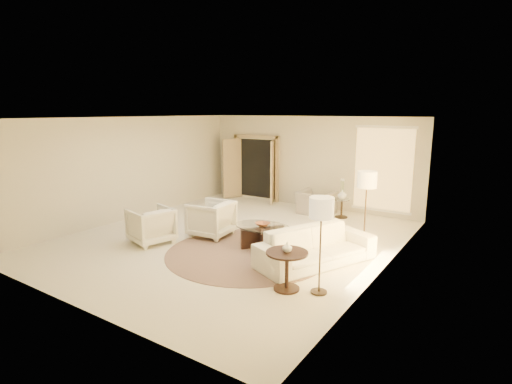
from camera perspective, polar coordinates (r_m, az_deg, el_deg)
The scene contains 18 objects.
room at distance 9.14m, azimuth -3.48°, elevation 1.69°, with size 7.04×8.04×2.83m.
windows_right at distance 7.72m, azimuth 17.95°, elevation -1.05°, with size 0.10×6.40×2.40m, color #F4C261, non-canonical shape.
window_back_corner at distance 11.68m, azimuth 17.67°, elevation 3.08°, with size 1.70×0.10×2.40m, color #F4C261, non-canonical shape.
curtains_right at distance 8.60m, azimuth 19.24°, elevation -0.23°, with size 0.06×5.20×2.60m, color #C1A78D, non-canonical shape.
french_doors at distance 13.35m, azimuth -0.15°, elevation 3.40°, with size 1.95×0.66×2.16m.
area_rug at distance 8.55m, azimuth -1.18°, elevation -8.66°, with size 3.46×3.46×0.01m, color #49332A.
sofa at distance 7.95m, azimuth 8.54°, elevation -7.71°, with size 2.42×0.95×0.71m, color white.
armchair_left at distance 9.60m, azimuth -6.45°, elevation -3.56°, with size 0.91×0.86×0.94m, color white.
armchair_right at distance 9.37m, azimuth -14.77°, elevation -4.38°, with size 0.87×0.82×0.90m, color white.
accent_chair at distance 11.71m, azimuth 8.59°, elevation -0.97°, with size 1.03×0.67×0.90m, color gray.
coffee_table at distance 8.81m, azimuth 0.96°, elevation -6.00°, with size 1.38×1.38×0.48m.
end_table at distance 6.77m, azimuth 4.44°, elevation -10.19°, with size 0.71×0.71×0.67m.
side_table at distance 11.46m, azimuth 12.14°, elevation -2.01°, with size 0.46×0.46×0.54m.
floor_lamp_near at distance 8.78m, azimuth 15.56°, elevation 1.23°, with size 0.41×0.41×1.71m.
floor_lamp_far at distance 6.42m, azimuth 9.33°, elevation -2.86°, with size 0.39×0.39×1.62m.
bowl at distance 8.75m, azimuth 0.96°, elevation -4.65°, with size 0.31×0.31×0.08m, color brown.
end_vase at distance 6.66m, azimuth 4.47°, elevation -7.88°, with size 0.16×0.16×0.17m, color white.
side_vase at distance 11.39m, azimuth 12.21°, elevation -0.35°, with size 0.25×0.25×0.26m, color white.
Camera 1 is at (5.41, -7.19, 2.96)m, focal length 28.00 mm.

